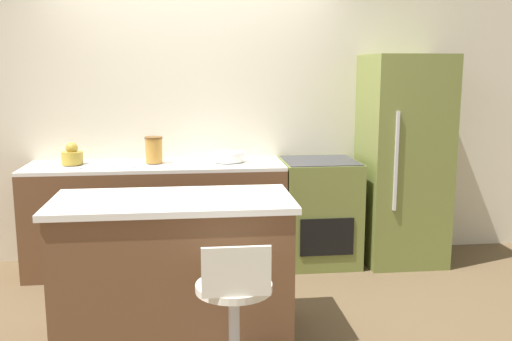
# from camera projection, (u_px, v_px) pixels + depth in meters

# --- Properties ---
(ground_plane) EXTENTS (14.00, 14.00, 0.00)m
(ground_plane) POSITION_uv_depth(u_px,v_px,m) (197.00, 280.00, 4.69)
(ground_plane) COLOR brown
(wall_back) EXTENTS (8.00, 0.06, 2.60)m
(wall_back) POSITION_uv_depth(u_px,v_px,m) (193.00, 115.00, 5.13)
(wall_back) COLOR beige
(wall_back) RESTS_ON ground_plane
(back_counter) EXTENTS (2.16, 0.63, 0.92)m
(back_counter) POSITION_uv_depth(u_px,v_px,m) (157.00, 216.00, 4.90)
(back_counter) COLOR brown
(back_counter) RESTS_ON ground_plane
(kitchen_island) EXTENTS (1.50, 0.71, 0.92)m
(kitchen_island) POSITION_uv_depth(u_px,v_px,m) (174.00, 268.00, 3.63)
(kitchen_island) COLOR brown
(kitchen_island) RESTS_ON ground_plane
(oven_range) EXTENTS (0.65, 0.64, 0.92)m
(oven_range) POSITION_uv_depth(u_px,v_px,m) (319.00, 212.00, 5.06)
(oven_range) COLOR olive
(oven_range) RESTS_ON ground_plane
(refrigerator) EXTENTS (0.69, 0.70, 1.83)m
(refrigerator) POSITION_uv_depth(u_px,v_px,m) (402.00, 160.00, 5.04)
(refrigerator) COLOR olive
(refrigerator) RESTS_ON ground_plane
(stool_chair) EXTENTS (0.41, 0.41, 0.85)m
(stool_chair) POSITION_uv_depth(u_px,v_px,m) (234.00, 315.00, 3.03)
(stool_chair) COLOR #B7B7BC
(stool_chair) RESTS_ON ground_plane
(kettle) EXTENTS (0.18, 0.18, 0.19)m
(kettle) POSITION_uv_depth(u_px,v_px,m) (72.00, 156.00, 4.76)
(kettle) COLOR #B29333
(kettle) RESTS_ON back_counter
(mixing_bowl) EXTENTS (0.27, 0.27, 0.08)m
(mixing_bowl) POSITION_uv_depth(u_px,v_px,m) (228.00, 157.00, 4.91)
(mixing_bowl) COLOR white
(mixing_bowl) RESTS_ON back_counter
(canister_jar) EXTENTS (0.15, 0.15, 0.22)m
(canister_jar) POSITION_uv_depth(u_px,v_px,m) (154.00, 150.00, 4.83)
(canister_jar) COLOR #B77F33
(canister_jar) RESTS_ON back_counter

